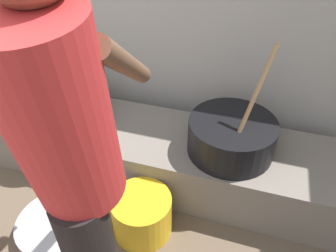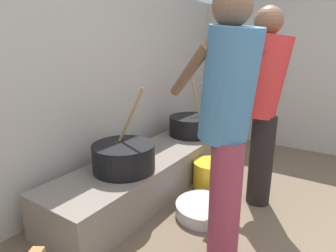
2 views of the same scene
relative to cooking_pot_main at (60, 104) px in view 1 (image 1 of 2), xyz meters
name	(u,v)px [view 1 (image 1 of 2)]	position (x,y,z in m)	size (l,w,h in m)	color
block_enclosure_rear	(83,4)	(-0.04, 0.55, 0.51)	(5.30, 0.20, 1.96)	#ADA8A0
hearth_ledge	(143,150)	(0.58, 0.03, -0.29)	(2.59, 0.60, 0.36)	slate
cooking_pot_main	(60,104)	(0.00, 0.00, 0.00)	(0.51, 0.51, 0.68)	black
cooking_pot_secondary	(231,136)	(1.16, 0.00, 0.00)	(0.52, 0.52, 0.67)	black
cook_in_red_shirt	(72,164)	(0.73, -0.88, 0.47)	(0.42, 0.72, 1.65)	black
bucket_yellow_plastic	(142,214)	(0.75, -0.45, -0.34)	(0.35, 0.35, 0.27)	gold
metal_mixing_bowl	(59,225)	(0.28, -0.61, -0.42)	(0.48, 0.48, 0.10)	#B7B7BC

